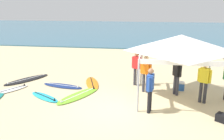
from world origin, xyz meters
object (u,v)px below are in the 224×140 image
object	(u,v)px
canopy_tent	(181,43)
surfboard_black	(27,80)
person_yellow	(204,80)
person_red	(137,66)
surfboard_orange	(92,83)
person_black	(177,74)
surfboard_white	(10,90)
person_blue	(150,87)
cooler_box	(179,86)
surfboard_navy	(63,86)
person_orange	(146,71)
surfboard_cyan	(45,97)
surfboard_lime	(79,95)

from	to	relation	value
canopy_tent	surfboard_black	distance (m)	8.17
person_yellow	person_red	world-z (taller)	same
surfboard_orange	canopy_tent	bearing A→B (deg)	-17.54
surfboard_black	person_black	size ratio (longest dim) A/B	1.50
person_black	person_red	bearing A→B (deg)	151.08
surfboard_white	person_blue	distance (m)	6.69
surfboard_white	cooler_box	xyz separation A→B (m)	(7.86, 1.37, 0.16)
person_black	cooler_box	bearing A→B (deg)	73.13
surfboard_navy	person_orange	xyz separation A→B (m)	(4.06, -0.13, 0.95)
canopy_tent	cooler_box	bearing A→B (deg)	80.45
person_red	person_blue	bearing A→B (deg)	-77.43
surfboard_black	person_orange	distance (m)	6.44
person_yellow	surfboard_white	bearing A→B (deg)	179.56
person_orange	person_black	world-z (taller)	same
person_yellow	cooler_box	distance (m)	1.82
canopy_tent	surfboard_cyan	bearing A→B (deg)	-171.47
surfboard_black	surfboard_orange	bearing A→B (deg)	-1.22
surfboard_lime	person_black	size ratio (longest dim) A/B	1.53
surfboard_navy	cooler_box	size ratio (longest dim) A/B	4.42
surfboard_white	cooler_box	bearing A→B (deg)	9.90
surfboard_orange	person_orange	size ratio (longest dim) A/B	1.34
surfboard_navy	surfboard_black	size ratio (longest dim) A/B	0.86
surfboard_orange	person_black	distance (m)	4.26
surfboard_orange	person_yellow	bearing A→B (deg)	-17.83
person_yellow	surfboard_navy	bearing A→B (deg)	170.91
canopy_tent	person_blue	world-z (taller)	canopy_tent
surfboard_lime	person_orange	distance (m)	3.20
canopy_tent	surfboard_orange	xyz separation A→B (m)	(-4.08, 1.29, -2.35)
surfboard_lime	surfboard_navy	bearing A→B (deg)	136.23
person_yellow	person_black	distance (m)	1.25
surfboard_white	surfboard_black	size ratio (longest dim) A/B	0.70
surfboard_navy	person_red	size ratio (longest dim) A/B	1.29
surfboard_navy	surfboard_orange	xyz separation A→B (m)	(1.36, 0.60, -0.00)
surfboard_cyan	person_red	distance (m)	4.57
surfboard_navy	surfboard_white	xyz separation A→B (m)	(-2.23, -0.96, 0.00)
surfboard_white	person_blue	bearing A→B (deg)	-11.43
surfboard_black	surfboard_orange	size ratio (longest dim) A/B	1.12
person_yellow	person_orange	world-z (taller)	same
surfboard_white	surfboard_orange	distance (m)	3.91
person_black	surfboard_cyan	bearing A→B (deg)	-167.24
surfboard_navy	person_orange	distance (m)	4.17
surfboard_black	person_blue	bearing A→B (deg)	-24.31
surfboard_cyan	person_orange	bearing A→B (deg)	18.21
canopy_tent	person_orange	size ratio (longest dim) A/B	1.96
cooler_box	person_blue	bearing A→B (deg)	-116.96
surfboard_lime	surfboard_black	bearing A→B (deg)	152.42
surfboard_white	person_yellow	size ratio (longest dim) A/B	1.06
surfboard_navy	surfboard_orange	distance (m)	1.48
surfboard_black	surfboard_lime	bearing A→B (deg)	-27.58
person_orange	cooler_box	distance (m)	1.84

